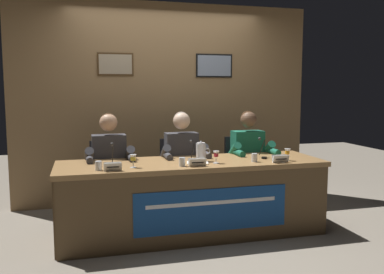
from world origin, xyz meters
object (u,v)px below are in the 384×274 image
at_px(microphone_left, 113,158).
at_px(nameplate_center, 197,162).
at_px(panelist_center, 183,158).
at_px(microphone_right, 263,151).
at_px(nameplate_right, 280,159).
at_px(juice_glass_right, 287,152).
at_px(panelist_left, 110,162).
at_px(document_stack_center, 198,163).
at_px(nameplate_left, 113,167).
at_px(water_cup_right, 254,158).
at_px(conference_table, 195,187).
at_px(chair_right, 243,175).
at_px(water_cup_center, 182,162).
at_px(juice_glass_left, 133,159).
at_px(microphone_center, 194,155).
at_px(chair_center, 179,179).
at_px(panelist_right, 250,155).
at_px(chair_left, 109,183).
at_px(water_cup_left, 98,166).
at_px(water_pitcher_central, 201,152).
at_px(juice_glass_center, 216,155).

bearing_deg(microphone_left, nameplate_center, -16.77).
height_order(panelist_center, microphone_right, panelist_center).
distance_m(nameplate_right, juice_glass_right, 0.16).
bearing_deg(panelist_left, document_stack_center, -32.50).
relative_size(nameplate_left, water_cup_right, 1.86).
relative_size(microphone_left, microphone_right, 1.00).
bearing_deg(conference_table, chair_right, 40.85).
bearing_deg(water_cup_center, conference_table, 39.40).
bearing_deg(juice_glass_left, water_cup_center, -6.79).
bearing_deg(water_cup_right, microphone_left, 174.25).
xyz_separation_m(nameplate_center, microphone_center, (0.03, 0.24, 0.03)).
relative_size(nameplate_center, water_cup_right, 1.98).
height_order(conference_table, microphone_left, microphone_left).
bearing_deg(chair_center, microphone_left, -141.36).
height_order(panelist_right, nameplate_right, panelist_right).
bearing_deg(juice_glass_left, chair_left, 103.17).
height_order(water_cup_left, microphone_center, microphone_center).
xyz_separation_m(juice_glass_left, water_pitcher_central, (0.71, 0.17, 0.01)).
distance_m(panelist_right, juice_glass_right, 0.63).
bearing_deg(water_cup_left, chair_center, 41.16).
relative_size(water_cup_right, microphone_right, 0.39).
relative_size(juice_glass_left, panelist_center, 0.10).
xyz_separation_m(nameplate_center, water_cup_right, (0.63, 0.09, -0.00)).
xyz_separation_m(panelist_left, juice_glass_right, (1.76, -0.60, 0.12)).
distance_m(juice_glass_left, document_stack_center, 0.65).
xyz_separation_m(juice_glass_center, juice_glass_right, (0.76, -0.04, 0.00)).
height_order(panelist_center, juice_glass_right, panelist_center).
xyz_separation_m(chair_center, nameplate_center, (-0.02, -0.87, 0.35)).
height_order(panelist_left, juice_glass_center, panelist_left).
bearing_deg(water_cup_left, chair_left, 80.37).
bearing_deg(juice_glass_right, panelist_right, 104.67).
relative_size(water_cup_left, nameplate_center, 0.51).
distance_m(nameplate_center, nameplate_right, 0.86).
distance_m(juice_glass_right, microphone_right, 0.27).
relative_size(microphone_center, water_pitcher_central, 1.03).
bearing_deg(juice_glass_center, panelist_left, 150.92).
distance_m(panelist_right, water_cup_right, 0.62).
bearing_deg(juice_glass_right, microphone_right, 131.61).
xyz_separation_m(panelist_left, document_stack_center, (0.82, -0.52, 0.04)).
relative_size(chair_right, document_stack_center, 3.81).
height_order(water_cup_center, water_cup_right, same).
relative_size(juice_glass_center, water_cup_right, 1.46).
height_order(water_cup_left, nameplate_right, water_cup_left).
distance_m(chair_center, juice_glass_center, 0.88).
bearing_deg(water_cup_right, water_pitcher_central, 160.96).
height_order(nameplate_center, chair_right, chair_right).
height_order(juice_glass_left, nameplate_center, juice_glass_left).
xyz_separation_m(chair_center, document_stack_center, (0.02, -0.72, 0.32)).
bearing_deg(chair_right, microphone_center, -141.63).
height_order(chair_center, water_pitcher_central, water_pitcher_central).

